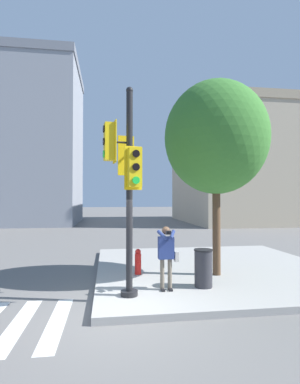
{
  "coord_description": "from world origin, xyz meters",
  "views": [
    {
      "loc": [
        -0.19,
        -6.55,
        2.53
      ],
      "look_at": [
        0.89,
        0.99,
        2.69
      ],
      "focal_mm": 28.0,
      "sensor_mm": 36.0,
      "label": 1
    }
  ],
  "objects": [
    {
      "name": "building_left",
      "position": [
        -10.89,
        25.3,
        8.08
      ],
      "size": [
        15.65,
        10.95,
        16.14
      ],
      "color": "gray",
      "rests_on": "ground_plane"
    },
    {
      "name": "ground_plane",
      "position": [
        0.0,
        0.0,
        0.0
      ],
      "size": [
        160.0,
        160.0,
        0.0
      ],
      "primitive_type": "plane",
      "color": "slate"
    },
    {
      "name": "fire_hydrant",
      "position": [
        0.76,
        2.77,
        0.55
      ],
      "size": [
        0.2,
        0.26,
        0.78
      ],
      "color": "red",
      "rests_on": "sidewalk_corner"
    },
    {
      "name": "trash_bin",
      "position": [
        2.36,
        1.2,
        0.67
      ],
      "size": [
        0.5,
        0.5,
        1.0
      ],
      "color": "#2D2D33",
      "rests_on": "sidewalk_corner"
    },
    {
      "name": "building_right",
      "position": [
        14.36,
        24.08,
        5.99
      ],
      "size": [
        12.79,
        14.04,
        11.95
      ],
      "color": "tan",
      "rests_on": "ground_plane"
    },
    {
      "name": "street_tree",
      "position": [
        3.17,
        2.36,
        4.42
      ],
      "size": [
        3.21,
        3.21,
        6.03
      ],
      "color": "brown",
      "rests_on": "sidewalk_corner"
    },
    {
      "name": "sidewalk_corner",
      "position": [
        3.5,
        3.5,
        0.08
      ],
      "size": [
        8.0,
        8.0,
        0.17
      ],
      "color": "#9E9B96",
      "rests_on": "ground_plane"
    },
    {
      "name": "traffic_signal_pole",
      "position": [
        0.25,
        0.75,
        3.15
      ],
      "size": [
        0.92,
        1.3,
        5.11
      ],
      "color": "black",
      "rests_on": "sidewalk_corner"
    },
    {
      "name": "person_photographer",
      "position": [
        1.34,
        1.08,
        1.14
      ],
      "size": [
        0.58,
        0.54,
        1.63
      ],
      "color": "black",
      "rests_on": "sidewalk_corner"
    }
  ]
}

